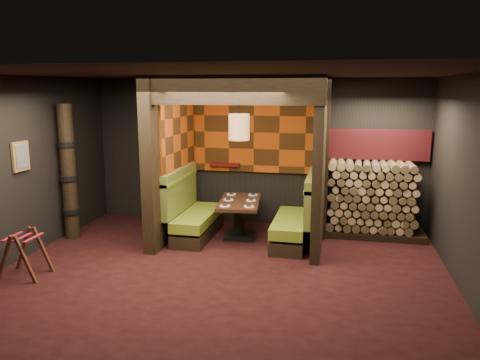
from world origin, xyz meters
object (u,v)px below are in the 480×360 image
(dining_table, at_px, (240,213))
(firewood_stack, at_px, (376,200))
(pendant_lamp, at_px, (239,127))
(luggage_rack, at_px, (24,252))
(booth_bench_left, at_px, (192,215))
(totem_column, at_px, (69,173))
(booth_bench_right, at_px, (297,221))

(dining_table, relative_size, firewood_stack, 0.79)
(firewood_stack, bearing_deg, pendant_lamp, -164.98)
(luggage_rack, bearing_deg, pendant_lamp, 41.53)
(pendant_lamp, relative_size, firewood_stack, 0.62)
(dining_table, relative_size, pendant_lamp, 1.27)
(booth_bench_left, bearing_deg, luggage_rack, -128.03)
(totem_column, height_order, firewood_stack, totem_column)
(firewood_stack, bearing_deg, booth_bench_right, -152.65)
(booth_bench_left, distance_m, booth_bench_right, 1.89)
(booth_bench_right, xyz_separation_m, firewood_stack, (1.35, 0.70, 0.28))
(dining_table, xyz_separation_m, pendant_lamp, (0.00, -0.05, 1.55))
(luggage_rack, height_order, firewood_stack, firewood_stack)
(luggage_rack, bearing_deg, booth_bench_right, 31.79)
(dining_table, height_order, totem_column, totem_column)
(booth_bench_right, height_order, firewood_stack, firewood_stack)
(luggage_rack, bearing_deg, dining_table, 42.13)
(firewood_stack, bearing_deg, totem_column, -166.81)
(dining_table, xyz_separation_m, luggage_rack, (-2.64, -2.39, -0.10))
(dining_table, height_order, pendant_lamp, pendant_lamp)
(totem_column, bearing_deg, booth_bench_left, 14.75)
(booth_bench_left, distance_m, pendant_lamp, 1.82)
(booth_bench_left, distance_m, totem_column, 2.30)
(totem_column, bearing_deg, dining_table, 12.61)
(booth_bench_left, bearing_deg, booth_bench_right, 0.00)
(pendant_lamp, relative_size, luggage_rack, 1.51)
(pendant_lamp, distance_m, luggage_rack, 3.89)
(booth_bench_left, distance_m, luggage_rack, 2.89)
(booth_bench_left, xyz_separation_m, dining_table, (0.86, 0.11, 0.05))
(totem_column, bearing_deg, booth_bench_right, 7.86)
(booth_bench_left, relative_size, pendant_lamp, 1.49)
(booth_bench_left, relative_size, dining_table, 1.17)
(booth_bench_right, bearing_deg, firewood_stack, 27.35)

